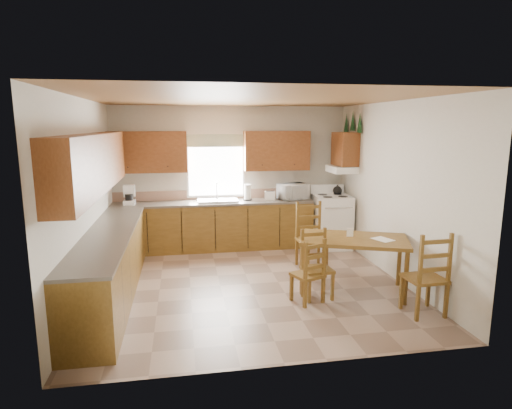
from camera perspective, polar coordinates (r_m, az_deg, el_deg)
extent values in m
plane|color=gray|center=(6.51, -0.86, -10.53)|extent=(4.50, 4.50, 0.00)
plane|color=brown|center=(6.09, -0.93, 13.93)|extent=(4.50, 4.50, 0.00)
plane|color=beige|center=(6.22, -21.83, 0.62)|extent=(4.50, 4.50, 0.00)
plane|color=beige|center=(6.87, 17.98, 1.74)|extent=(4.50, 4.50, 0.00)
plane|color=beige|center=(8.36, -3.31, 3.73)|extent=(4.50, 4.50, 0.00)
plane|color=beige|center=(3.99, 4.17, -3.86)|extent=(4.50, 4.50, 0.00)
cube|color=brown|center=(8.20, -5.61, -2.91)|extent=(3.75, 0.60, 0.88)
cube|color=brown|center=(6.23, -18.81, -7.79)|extent=(0.60, 3.60, 0.88)
cube|color=#5A5249|center=(8.10, -5.67, 0.25)|extent=(3.75, 0.63, 0.04)
cube|color=#5A5249|center=(6.11, -19.07, -3.69)|extent=(0.63, 3.60, 0.04)
cube|color=#9F7862|center=(8.37, -5.83, 1.34)|extent=(3.75, 0.01, 0.18)
cube|color=brown|center=(8.12, -14.20, 6.80)|extent=(1.41, 0.33, 0.75)
cube|color=brown|center=(8.30, 2.75, 7.18)|extent=(1.25, 0.33, 0.75)
cube|color=brown|center=(5.98, -20.90, 5.19)|extent=(0.33, 3.60, 0.75)
cube|color=brown|center=(8.24, 11.79, 7.26)|extent=(0.33, 0.62, 0.62)
cube|color=white|center=(8.25, 11.36, 4.63)|extent=(0.44, 0.62, 0.12)
cube|color=white|center=(8.28, -5.37, 5.03)|extent=(1.13, 0.02, 1.18)
cube|color=white|center=(8.28, -5.37, 5.02)|extent=(1.05, 0.01, 1.10)
cube|color=#48683D|center=(8.22, -5.42, 8.48)|extent=(1.19, 0.01, 0.24)
cube|color=silver|center=(8.10, -5.15, 0.55)|extent=(0.75, 0.45, 0.04)
cone|color=#194421|center=(7.98, 13.66, 10.54)|extent=(0.22, 0.22, 0.36)
cone|color=#194421|center=(8.28, 12.78, 10.84)|extent=(0.22, 0.22, 0.36)
cone|color=#194421|center=(8.57, 11.93, 10.59)|extent=(0.22, 0.22, 0.36)
cube|color=white|center=(8.40, 10.07, -2.31)|extent=(0.72, 0.74, 0.99)
cube|color=white|center=(8.08, -16.56, 1.20)|extent=(0.26, 0.29, 0.34)
cylinder|color=white|center=(8.19, -1.13, 1.64)|extent=(0.13, 0.13, 0.31)
cube|color=white|center=(8.23, 1.86, 1.19)|extent=(0.23, 0.17, 0.17)
imported|color=white|center=(8.32, 4.95, 1.73)|extent=(0.58, 0.49, 0.30)
cube|color=brown|center=(6.28, 12.82, -7.81)|extent=(1.66, 1.31, 0.78)
cube|color=brown|center=(5.79, 6.90, -8.72)|extent=(0.47, 0.46, 0.87)
cube|color=brown|center=(5.77, 21.60, -8.48)|extent=(0.47, 0.45, 1.07)
cube|color=brown|center=(5.94, 8.15, -7.97)|extent=(0.42, 0.40, 0.93)
cube|color=brown|center=(7.12, 7.45, -4.20)|extent=(0.47, 0.45, 1.08)
cube|color=white|center=(6.19, 16.56, -4.47)|extent=(0.30, 0.33, 0.00)
cube|color=white|center=(6.21, 12.43, -3.65)|extent=(0.09, 0.05, 0.12)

